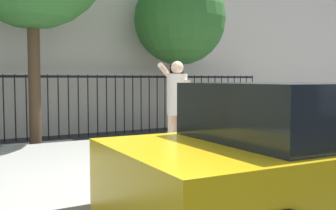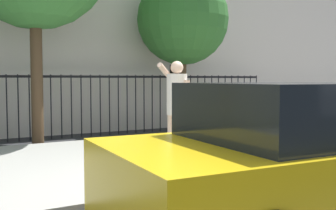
{
  "view_description": "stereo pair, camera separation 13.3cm",
  "coord_description": "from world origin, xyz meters",
  "px_view_note": "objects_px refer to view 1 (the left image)",
  "views": [
    {
      "loc": [
        -3.08,
        -4.07,
        1.49
      ],
      "look_at": [
        0.42,
        1.89,
        1.04
      ],
      "focal_mm": 42.95,
      "sensor_mm": 36.0,
      "label": 1
    },
    {
      "loc": [
        -2.97,
        -4.13,
        1.49
      ],
      "look_at": [
        0.42,
        1.89,
        1.04
      ],
      "focal_mm": 42.95,
      "sensor_mm": 36.0,
      "label": 2
    }
  ],
  "objects_px": {
    "street_bench": "(227,114)",
    "street_tree_far": "(180,19)",
    "taxi_yellow": "(316,158)",
    "pedestrian_on_phone": "(179,103)"
  },
  "relations": [
    {
      "from": "taxi_yellow",
      "to": "pedestrian_on_phone",
      "type": "relative_size",
      "value": 2.62
    },
    {
      "from": "pedestrian_on_phone",
      "to": "street_bench",
      "type": "bearing_deg",
      "value": 37.01
    },
    {
      "from": "street_bench",
      "to": "street_tree_far",
      "type": "height_order",
      "value": "street_tree_far"
    },
    {
      "from": "taxi_yellow",
      "to": "pedestrian_on_phone",
      "type": "height_order",
      "value": "pedestrian_on_phone"
    },
    {
      "from": "street_bench",
      "to": "street_tree_far",
      "type": "distance_m",
      "value": 3.08
    },
    {
      "from": "pedestrian_on_phone",
      "to": "street_bench",
      "type": "distance_m",
      "value": 3.3
    },
    {
      "from": "street_bench",
      "to": "street_tree_far",
      "type": "xyz_separation_m",
      "value": [
        -0.2,
        1.82,
        2.47
      ]
    },
    {
      "from": "taxi_yellow",
      "to": "street_tree_far",
      "type": "bearing_deg",
      "value": 68.72
    },
    {
      "from": "taxi_yellow",
      "to": "pedestrian_on_phone",
      "type": "bearing_deg",
      "value": 85.63
    },
    {
      "from": "taxi_yellow",
      "to": "street_bench",
      "type": "distance_m",
      "value": 5.69
    }
  ]
}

